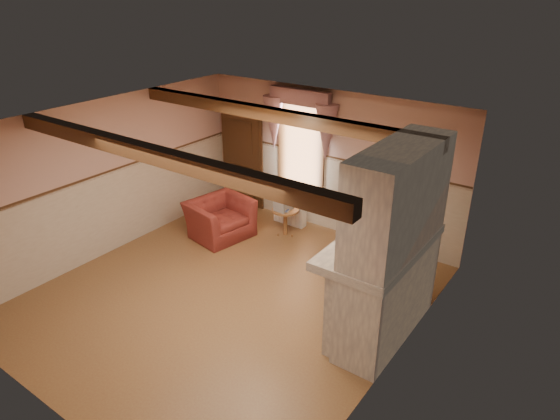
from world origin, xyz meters
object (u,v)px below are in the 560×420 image
Objects in this scene: bowl at (384,236)px; oil_lamp at (397,219)px; radiator at (290,210)px; armchair at (220,218)px; side_table at (285,222)px; mantel_clock at (404,215)px.

oil_lamp is at bearing 90.00° from bowl.
armchair is at bearing -123.31° from radiator.
side_table is 3.34m from bowl.
mantel_clock reaches higher than bowl.
armchair reaches higher than side_table.
side_table is at bearing 150.37° from bowl.
radiator is at bearing 114.25° from side_table.
armchair reaches higher than radiator.
radiator is 2.92× the size of mantel_clock.
oil_lamp reaches higher than armchair.
radiator is (0.81, 1.24, -0.07)m from armchair.
armchair is 4.74× the size of mantel_clock.
bowl is 1.42× the size of mantel_clock.
armchair is 1.28m from side_table.
bowl is at bearing -90.00° from oil_lamp.
side_table is at bearing -66.00° from radiator.
radiator is (-0.21, 0.46, 0.02)m from side_table.
radiator is 2.05× the size of bowl.
armchair is 4.06× the size of oil_lamp.
oil_lamp is (3.73, -0.35, 1.19)m from armchair.
armchair is at bearing -142.24° from side_table.
bowl is at bearing -90.87° from armchair.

